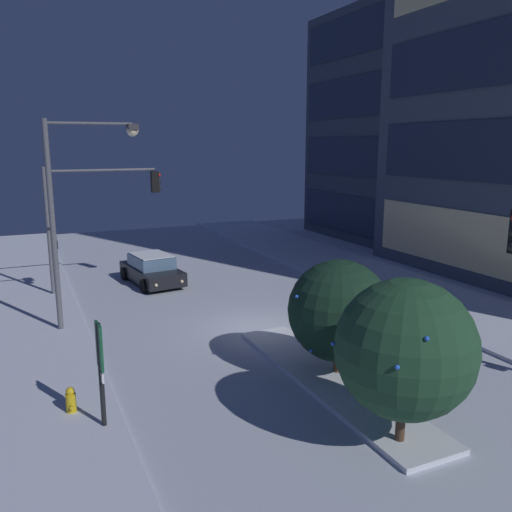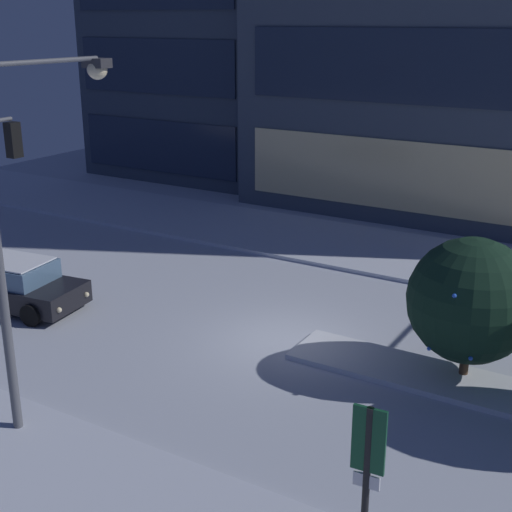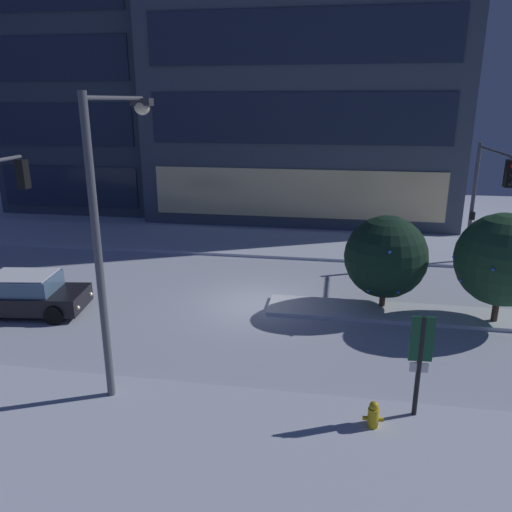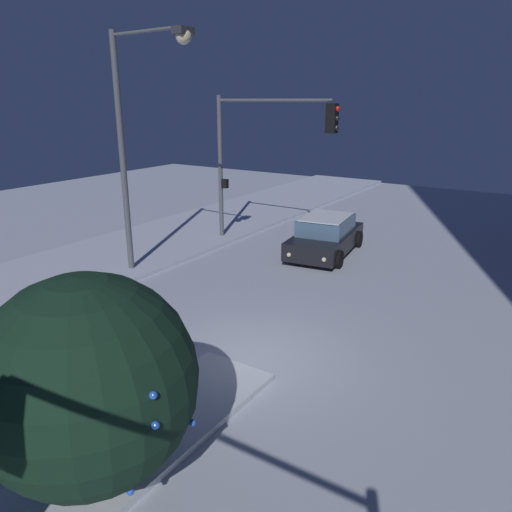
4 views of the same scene
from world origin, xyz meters
The scene contains 7 objects.
ground centered at (0.00, 0.00, 0.00)m, with size 52.00×52.00×0.00m, color silver.
curb_strip_near centered at (0.00, -8.57, 0.07)m, with size 52.00×5.20×0.14m, color silver.
median_strip centered at (5.01, -0.04, 0.07)m, with size 9.00×1.80×0.14m, color silver.
car_near centered at (-8.27, -2.09, 0.71)m, with size 4.62×2.57×1.49m.
traffic_light_corner_near_left centered at (-7.85, -4.70, 4.11)m, with size 0.32×5.30×5.90m.
street_lamp_arched centered at (-2.66, -5.97, 5.06)m, with size 0.56×3.28×7.73m.
decorated_tree_median centered at (4.74, 0.42, 2.06)m, with size 3.03×3.07×3.58m.
Camera 4 is at (8.33, 5.47, 5.72)m, focal length 34.07 mm.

